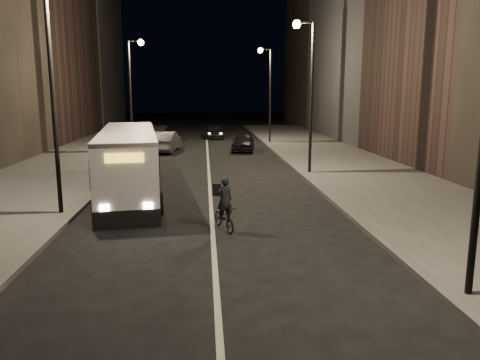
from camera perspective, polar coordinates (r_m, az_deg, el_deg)
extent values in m
plane|color=black|center=(14.13, -3.23, -8.23)|extent=(180.00, 180.00, 0.00)
cube|color=#3B3B38|center=(29.07, 13.16, 1.55)|extent=(7.00, 70.00, 0.16)
cube|color=#3B3B38|center=(28.94, -20.92, 1.08)|extent=(7.00, 70.00, 0.16)
cube|color=black|center=(44.36, 18.03, 17.92)|extent=(8.00, 61.00, 21.00)
cube|color=black|center=(45.19, -26.09, 17.87)|extent=(8.00, 61.00, 22.00)
cylinder|color=black|center=(26.03, 8.70, 9.69)|extent=(0.16, 0.16, 8.00)
cube|color=black|center=(26.17, 7.95, 18.50)|extent=(0.90, 0.08, 0.08)
sphere|color=#FFD18C|center=(26.07, 6.92, 18.33)|extent=(0.44, 0.44, 0.44)
cylinder|color=black|center=(41.77, 3.71, 10.15)|extent=(0.16, 0.16, 8.00)
cube|color=black|center=(41.86, 3.14, 15.64)|extent=(0.90, 0.08, 0.08)
sphere|color=#FFD18C|center=(41.80, 2.51, 15.52)|extent=(0.44, 0.44, 0.44)
cylinder|color=black|center=(18.18, -21.81, 8.64)|extent=(0.16, 0.16, 8.00)
cylinder|color=black|center=(35.77, -13.20, 9.80)|extent=(0.16, 0.16, 8.00)
cube|color=black|center=(35.88, -12.75, 16.22)|extent=(0.90, 0.08, 0.08)
sphere|color=#FFD18C|center=(35.81, -12.00, 16.10)|extent=(0.44, 0.44, 0.44)
cube|color=white|center=(21.43, -13.38, 2.00)|extent=(3.65, 10.99, 2.88)
cube|color=black|center=(21.37, -13.43, 3.07)|extent=(3.67, 10.64, 1.03)
cube|color=white|center=(21.27, -13.54, 5.71)|extent=(3.66, 10.99, 0.16)
cube|color=gold|center=(15.95, -13.94, 2.63)|extent=(1.26, 0.27, 0.31)
cylinder|color=black|center=(17.98, -17.08, -3.05)|extent=(0.43, 0.93, 0.90)
cylinder|color=black|center=(17.91, -9.90, -2.78)|extent=(0.43, 0.93, 0.90)
cylinder|color=black|center=(25.01, -15.69, 0.82)|extent=(0.43, 0.93, 0.90)
cylinder|color=black|center=(24.95, -10.54, 1.02)|extent=(0.43, 0.93, 0.90)
imported|color=black|center=(15.78, -1.93, -4.59)|extent=(1.06, 1.69, 0.84)
imported|color=black|center=(15.43, -1.91, -2.44)|extent=(0.65, 0.53, 1.53)
imported|color=black|center=(36.50, 0.38, 4.66)|extent=(2.19, 4.33, 1.42)
imported|color=#343335|center=(36.42, -9.08, 4.64)|extent=(2.22, 4.97, 1.58)
imported|color=black|center=(46.66, -3.11, 5.90)|extent=(1.80, 4.42, 1.28)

